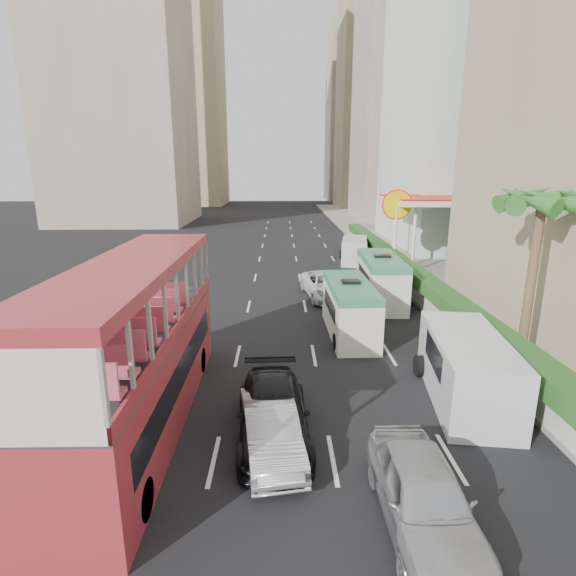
{
  "coord_description": "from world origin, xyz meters",
  "views": [
    {
      "loc": [
        -1.79,
        -12.46,
        7.57
      ],
      "look_at": [
        -1.5,
        4.0,
        3.2
      ],
      "focal_mm": 28.0,
      "sensor_mm": 36.0,
      "label": 1
    }
  ],
  "objects_px": {
    "car_black": "(273,435)",
    "panel_van_far": "(354,250)",
    "double_decker_bus": "(138,345)",
    "minibus_near": "(350,309)",
    "shell_station": "(428,232)",
    "minibus_far": "(381,280)",
    "car_silver_lane_b": "(421,524)",
    "panel_van_near": "(467,369)",
    "car_silver_lane_a": "(271,451)",
    "van_asset": "(327,297)",
    "palm_tree": "(531,282)"
  },
  "relations": [
    {
      "from": "car_black",
      "to": "panel_van_far",
      "type": "distance_m",
      "value": 26.17
    },
    {
      "from": "double_decker_bus",
      "to": "minibus_near",
      "type": "relative_size",
      "value": 1.96
    },
    {
      "from": "shell_station",
      "to": "minibus_far",
      "type": "bearing_deg",
      "value": -120.08
    },
    {
      "from": "double_decker_bus",
      "to": "car_silver_lane_b",
      "type": "height_order",
      "value": "double_decker_bus"
    },
    {
      "from": "panel_van_near",
      "to": "shell_station",
      "type": "distance_m",
      "value": 22.51
    },
    {
      "from": "panel_van_near",
      "to": "car_silver_lane_a",
      "type": "bearing_deg",
      "value": -148.52
    },
    {
      "from": "car_silver_lane_a",
      "to": "double_decker_bus",
      "type": "bearing_deg",
      "value": 149.43
    },
    {
      "from": "van_asset",
      "to": "minibus_far",
      "type": "xyz_separation_m",
      "value": [
        2.99,
        -1.08,
        1.35
      ]
    },
    {
      "from": "car_silver_lane_a",
      "to": "minibus_near",
      "type": "distance_m",
      "value": 9.83
    },
    {
      "from": "double_decker_bus",
      "to": "car_silver_lane_a",
      "type": "distance_m",
      "value": 4.94
    },
    {
      "from": "car_black",
      "to": "minibus_far",
      "type": "bearing_deg",
      "value": 62.86
    },
    {
      "from": "van_asset",
      "to": "minibus_near",
      "type": "xyz_separation_m",
      "value": [
        0.39,
        -6.29,
        1.25
      ]
    },
    {
      "from": "car_black",
      "to": "van_asset",
      "type": "relative_size",
      "value": 0.92
    },
    {
      "from": "minibus_near",
      "to": "car_black",
      "type": "bearing_deg",
      "value": -113.77
    },
    {
      "from": "car_silver_lane_b",
      "to": "minibus_near",
      "type": "height_order",
      "value": "minibus_near"
    },
    {
      "from": "minibus_near",
      "to": "panel_van_near",
      "type": "xyz_separation_m",
      "value": [
        2.99,
        -6.25,
        -0.14
      ]
    },
    {
      "from": "double_decker_bus",
      "to": "shell_station",
      "type": "bearing_deg",
      "value": 55.18
    },
    {
      "from": "car_silver_lane_b",
      "to": "shell_station",
      "type": "height_order",
      "value": "shell_station"
    },
    {
      "from": "minibus_far",
      "to": "panel_van_near",
      "type": "xyz_separation_m",
      "value": [
        0.39,
        -11.46,
        -0.24
      ]
    },
    {
      "from": "car_silver_lane_b",
      "to": "van_asset",
      "type": "height_order",
      "value": "car_silver_lane_b"
    },
    {
      "from": "minibus_far",
      "to": "palm_tree",
      "type": "distance_m",
      "value": 9.71
    },
    {
      "from": "car_silver_lane_b",
      "to": "shell_station",
      "type": "bearing_deg",
      "value": 71.74
    },
    {
      "from": "car_silver_lane_b",
      "to": "shell_station",
      "type": "relative_size",
      "value": 0.57
    },
    {
      "from": "double_decker_bus",
      "to": "car_black",
      "type": "bearing_deg",
      "value": -11.64
    },
    {
      "from": "car_silver_lane_a",
      "to": "panel_van_far",
      "type": "bearing_deg",
      "value": 67.52
    },
    {
      "from": "minibus_near",
      "to": "minibus_far",
      "type": "xyz_separation_m",
      "value": [
        2.6,
        5.21,
        0.1
      ]
    },
    {
      "from": "car_black",
      "to": "minibus_far",
      "type": "height_order",
      "value": "minibus_far"
    },
    {
      "from": "minibus_near",
      "to": "panel_van_far",
      "type": "height_order",
      "value": "minibus_near"
    },
    {
      "from": "van_asset",
      "to": "shell_station",
      "type": "xyz_separation_m",
      "value": [
        8.94,
        9.2,
        2.75
      ]
    },
    {
      "from": "palm_tree",
      "to": "car_silver_lane_a",
      "type": "bearing_deg",
      "value": -150.46
    },
    {
      "from": "palm_tree",
      "to": "double_decker_bus",
      "type": "bearing_deg",
      "value": -163.84
    },
    {
      "from": "van_asset",
      "to": "minibus_near",
      "type": "bearing_deg",
      "value": -94.24
    },
    {
      "from": "minibus_far",
      "to": "car_silver_lane_a",
      "type": "bearing_deg",
      "value": -111.11
    },
    {
      "from": "car_silver_lane_a",
      "to": "minibus_far",
      "type": "relative_size",
      "value": 0.67
    },
    {
      "from": "minibus_near",
      "to": "van_asset",
      "type": "bearing_deg",
      "value": 92.33
    },
    {
      "from": "car_silver_lane_a",
      "to": "van_asset",
      "type": "xyz_separation_m",
      "value": [
        3.12,
        15.39,
        0.0
      ]
    },
    {
      "from": "minibus_far",
      "to": "panel_van_near",
      "type": "distance_m",
      "value": 11.47
    },
    {
      "from": "car_black",
      "to": "shell_station",
      "type": "bearing_deg",
      "value": 60.21
    },
    {
      "from": "car_silver_lane_b",
      "to": "van_asset",
      "type": "xyz_separation_m",
      "value": [
        -0.22,
        18.11,
        0.0
      ]
    },
    {
      "from": "panel_van_near",
      "to": "panel_van_far",
      "type": "xyz_separation_m",
      "value": [
        -0.02,
        23.27,
        -0.12
      ]
    },
    {
      "from": "shell_station",
      "to": "car_black",
      "type": "bearing_deg",
      "value": -116.77
    },
    {
      "from": "panel_van_far",
      "to": "car_black",
      "type": "bearing_deg",
      "value": -94.16
    },
    {
      "from": "car_silver_lane_a",
      "to": "car_silver_lane_b",
      "type": "distance_m",
      "value": 4.31
    },
    {
      "from": "car_silver_lane_b",
      "to": "minibus_far",
      "type": "relative_size",
      "value": 0.74
    },
    {
      "from": "palm_tree",
      "to": "van_asset",
      "type": "bearing_deg",
      "value": 124.53
    },
    {
      "from": "car_silver_lane_a",
      "to": "van_asset",
      "type": "distance_m",
      "value": 15.7
    },
    {
      "from": "minibus_far",
      "to": "car_black",
      "type": "bearing_deg",
      "value": -112.11
    },
    {
      "from": "palm_tree",
      "to": "shell_station",
      "type": "bearing_deg",
      "value": 83.4
    },
    {
      "from": "double_decker_bus",
      "to": "panel_van_far",
      "type": "xyz_separation_m",
      "value": [
        10.42,
        24.53,
        -1.55
      ]
    },
    {
      "from": "palm_tree",
      "to": "car_black",
      "type": "bearing_deg",
      "value": -153.85
    }
  ]
}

